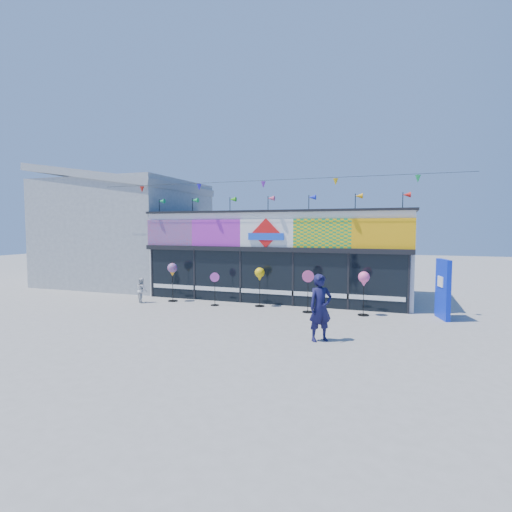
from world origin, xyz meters
The scene contains 11 objects.
ground centered at (0.00, 0.00, 0.00)m, with size 80.00×80.00×0.00m, color gray.
kite_shop centered at (0.00, 5.94, 2.05)m, with size 16.00×5.70×5.31m.
neighbour_building centered at (-10.00, 7.00, 3.20)m, with size 8.18×7.20×6.87m.
blue_sign centered at (6.95, 2.90, 1.10)m, with size 0.44×1.10×2.19m.
spinner_0 centered at (-4.21, 2.64, 1.39)m, with size 0.44×0.44×1.74m.
spinner_1 centered at (-1.98, 2.39, 0.75)m, with size 0.38×0.36×1.41m.
spinner_2 centered at (-0.10, 2.85, 1.32)m, with size 0.42×0.42×1.65m.
spinner_3 centered at (2.08, 2.34, 0.88)m, with size 0.45×0.42×1.66m.
spinner_4 centered at (4.18, 2.51, 1.34)m, with size 0.43×0.43×1.68m.
adult_man centered at (3.27, -1.45, 0.98)m, with size 0.72×0.47×1.97m, color #13123B.
child centered at (-5.35, 1.93, 0.55)m, with size 0.54×0.31×1.10m, color silver.
Camera 1 is at (5.38, -12.94, 3.31)m, focal length 28.00 mm.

